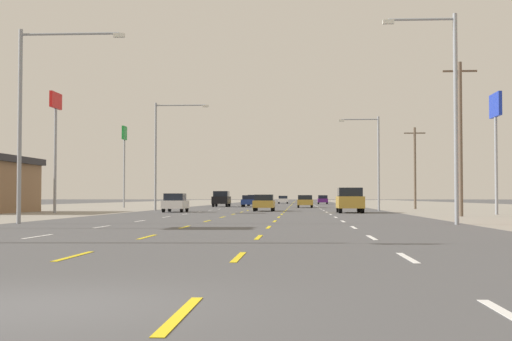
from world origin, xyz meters
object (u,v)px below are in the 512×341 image
(hatchback_far_left_near, at_px, (175,203))
(streetlight_left_row_0, at_px, (32,108))
(suv_far_left_farther, at_px, (221,199))
(hatchback_far_right_distant_a, at_px, (323,200))
(hatchback_inner_left_farthest, at_px, (254,200))
(pole_sign_left_row_1, at_px, (56,122))
(sedan_center_turn_mid, at_px, (264,203))
(sedan_inner_left_far, at_px, (249,201))
(pole_sign_left_row_2, at_px, (124,148))
(streetlight_right_row_1, at_px, (374,156))
(suv_far_right_nearest, at_px, (350,200))
(streetlight_left_row_1, at_px, (161,147))
(streetlight_right_row_0, at_px, (449,104))
(pole_sign_right_row_1, at_px, (496,120))
(sedan_inner_right_midfar, at_px, (305,201))
(sedan_center_turn_distant_b, at_px, (283,200))

(hatchback_far_left_near, relative_size, streetlight_left_row_0, 0.42)
(suv_far_left_farther, distance_m, hatchback_far_right_distant_a, 37.43)
(hatchback_inner_left_farthest, height_order, pole_sign_left_row_1, pole_sign_left_row_1)
(sedan_center_turn_mid, relative_size, streetlight_left_row_0, 0.49)
(sedan_inner_left_far, bearing_deg, hatchback_inner_left_farthest, 90.44)
(hatchback_inner_left_farthest, xyz_separation_m, pole_sign_left_row_2, (-14.20, -17.29, 6.22))
(streetlight_right_row_1, bearing_deg, hatchback_far_right_distant_a, 92.56)
(suv_far_right_nearest, relative_size, suv_far_left_farther, 1.00)
(streetlight_right_row_1, bearing_deg, streetlight_left_row_1, 180.00)
(sedan_center_turn_mid, height_order, hatchback_far_right_distant_a, hatchback_far_right_distant_a)
(streetlight_right_row_0, xyz_separation_m, streetlight_left_row_1, (-19.45, 32.71, 0.32))
(pole_sign_left_row_2, distance_m, streetlight_left_row_0, 51.93)
(suv_far_right_nearest, relative_size, streetlight_left_row_1, 0.49)
(streetlight_right_row_0, bearing_deg, suv_far_right_nearest, 96.59)
(pole_sign_left_row_2, bearing_deg, sedan_center_turn_mid, -49.23)
(sedan_center_turn_mid, bearing_deg, hatchback_inner_left_farthest, 94.95)
(sedan_inner_left_far, height_order, hatchback_inner_left_farthest, hatchback_inner_left_farthest)
(streetlight_left_row_0, height_order, streetlight_right_row_0, streetlight_right_row_0)
(hatchback_far_left_near, distance_m, sedan_inner_left_far, 32.03)
(pole_sign_right_row_1, xyz_separation_m, streetlight_right_row_0, (-7.19, -19.37, -1.27))
(pole_sign_left_row_1, bearing_deg, hatchback_far_right_distant_a, 72.23)
(sedan_inner_right_midfar, height_order, streetlight_left_row_0, streetlight_left_row_0)
(suv_far_left_farther, relative_size, hatchback_far_right_distant_a, 1.26)
(pole_sign_left_row_1, height_order, streetlight_right_row_0, streetlight_right_row_0)
(suv_far_left_farther, bearing_deg, pole_sign_left_row_2, -144.43)
(suv_far_left_farther, distance_m, pole_sign_left_row_2, 14.43)
(hatchback_inner_left_farthest, relative_size, pole_sign_left_row_1, 0.42)
(suv_far_right_nearest, bearing_deg, hatchback_far_right_distant_a, 89.97)
(sedan_inner_right_midfar, xyz_separation_m, streetlight_left_row_0, (-13.22, -51.68, 4.71))
(pole_sign_left_row_1, height_order, streetlight_left_row_0, pole_sign_left_row_1)
(sedan_inner_left_far, distance_m, streetlight_right_row_1, 28.93)
(pole_sign_left_row_1, bearing_deg, pole_sign_right_row_1, -4.67)
(streetlight_right_row_0, relative_size, streetlight_right_row_1, 1.13)
(hatchback_far_right_distant_a, bearing_deg, streetlight_left_row_0, -100.04)
(streetlight_right_row_1, bearing_deg, streetlight_left_row_0, -120.56)
(streetlight_left_row_0, bearing_deg, streetlight_right_row_1, 59.44)
(pole_sign_left_row_1, height_order, streetlight_left_row_1, streetlight_left_row_1)
(sedan_inner_left_far, xyz_separation_m, streetlight_right_row_0, (13.11, -58.19, 4.75))
(sedan_center_turn_distant_b, relative_size, streetlight_left_row_1, 0.45)
(suv_far_left_farther, bearing_deg, streetlight_left_row_0, -92.60)
(hatchback_inner_left_farthest, distance_m, hatchback_far_right_distant_a, 27.16)
(sedan_center_turn_mid, height_order, sedan_inner_right_midfar, same)
(pole_sign_left_row_1, height_order, pole_sign_left_row_2, pole_sign_left_row_2)
(sedan_center_turn_mid, relative_size, streetlight_left_row_1, 0.45)
(sedan_inner_right_midfar, bearing_deg, hatchback_inner_left_farthest, 112.54)
(sedan_center_turn_distant_b, distance_m, streetlight_left_row_0, 102.99)
(sedan_inner_left_far, xyz_separation_m, streetlight_left_row_1, (-6.34, -25.48, 5.07))
(sedan_inner_left_far, bearing_deg, hatchback_far_left_near, -97.10)
(hatchback_far_left_near, distance_m, hatchback_inner_left_farthest, 42.35)
(suv_far_right_nearest, height_order, pole_sign_left_row_2, pole_sign_left_row_2)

